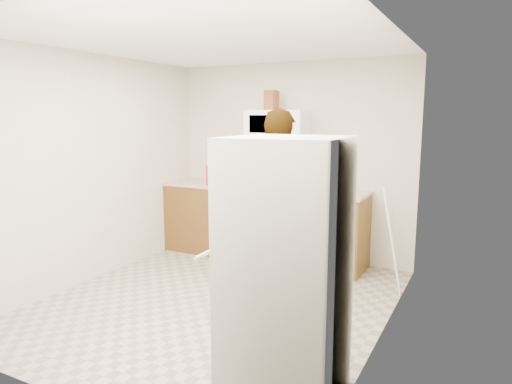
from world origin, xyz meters
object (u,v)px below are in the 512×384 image
Objects in this scene: microwave at (277,126)px; kettle at (337,184)px; person at (279,198)px; gas_range at (272,223)px; saucepan at (265,178)px; fridge at (286,273)px.

microwave is 4.13× the size of kettle.
person reaches higher than kettle.
saucepan is at bearing 138.13° from gas_range.
kettle is at bearing -1.51° from microwave.
gas_range reaches higher than kettle.
microwave is (0.00, 0.13, 1.21)m from gas_range.
gas_range is at bearing -41.87° from saucepan.
gas_range is 0.66× the size of fridge.
microwave is at bearing 112.17° from fridge.
person is 2.10m from fridge.
person is 10.36× the size of kettle.
microwave is 1.21m from person.
fridge reaches higher than saucepan.
saucepan is (-0.19, 0.05, -0.68)m from microwave.
microwave reaches higher than gas_range.
gas_range is at bearing -90.00° from microwave.
microwave reaches higher than saucepan.
saucepan is (-0.99, 0.07, -0.00)m from kettle.
gas_range is at bearing -153.00° from kettle.
kettle is (0.38, 0.83, 0.07)m from person.
microwave is 3.17m from fridge.
kettle is 0.74× the size of saucepan.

